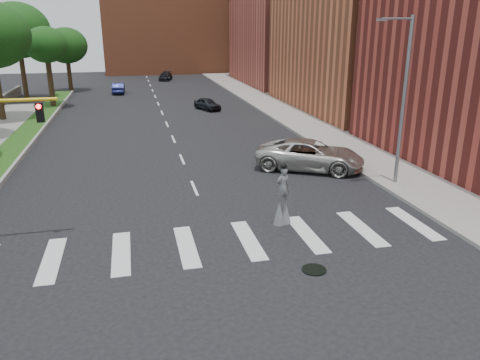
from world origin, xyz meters
TOP-DOWN VIEW (x-y plane):
  - ground_plane at (0.00, 0.00)m, footprint 160.00×160.00m
  - grass_median at (-11.50, 20.00)m, footprint 2.00×60.00m
  - median_curb at (-10.45, 20.00)m, footprint 0.20×60.00m
  - sidewalk_right at (12.50, 25.00)m, footprint 5.00×90.00m
  - manhole at (3.00, -2.00)m, footprint 0.90×0.90m
  - building_far at (22.00, 54.00)m, footprint 16.00×22.00m
  - building_backdrop at (6.00, 78.00)m, footprint 26.00×14.00m
  - streetlight at (10.90, 6.00)m, footprint 2.05×0.20m
  - stilt_performer at (3.18, 2.31)m, footprint 0.83×0.60m
  - suv_crossing at (7.46, 9.96)m, footprint 7.21×5.81m
  - car_near at (4.81, 32.65)m, footprint 2.77×3.99m
  - car_mid at (-4.46, 47.81)m, footprint 1.64×4.30m
  - car_far at (2.82, 62.25)m, footprint 2.77×4.74m
  - tree_5 at (-15.14, 44.51)m, footprint 7.38×7.38m
  - tree_6 at (-11.23, 37.74)m, footprint 4.37×4.37m
  - tree_7 at (-10.84, 51.84)m, footprint 5.50×5.50m

SIDE VIEW (x-z plane):
  - ground_plane at x=0.00m, z-range 0.00..0.00m
  - manhole at x=3.00m, z-range 0.00..0.04m
  - sidewalk_right at x=12.50m, z-range 0.00..0.18m
  - grass_median at x=-11.50m, z-range 0.00..0.25m
  - median_curb at x=-10.45m, z-range 0.00..0.28m
  - car_near at x=4.81m, z-range 0.00..1.26m
  - car_far at x=2.82m, z-range 0.00..1.29m
  - car_mid at x=-4.46m, z-range 0.00..1.40m
  - suv_crossing at x=7.46m, z-range 0.00..1.82m
  - stilt_performer at x=3.18m, z-range -0.31..2.51m
  - streetlight at x=10.90m, z-range 0.40..9.40m
  - tree_7 at x=-10.84m, z-range 1.79..10.11m
  - tree_6 at x=-11.23m, z-range 2.28..10.74m
  - tree_5 at x=-15.14m, z-range 2.39..13.50m
  - building_backdrop at x=6.00m, z-range 0.00..18.00m
  - building_far at x=22.00m, z-range 0.00..20.00m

